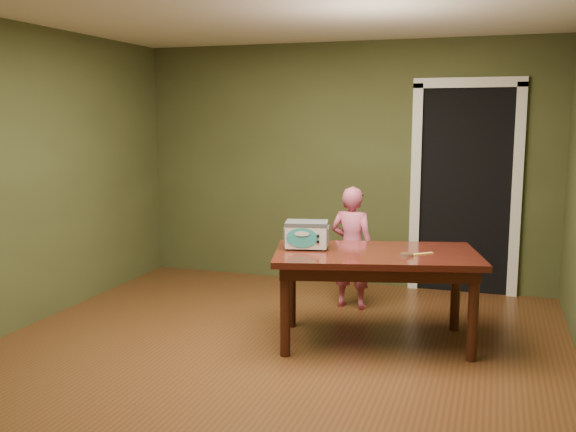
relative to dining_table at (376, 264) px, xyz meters
The scene contains 8 objects.
floor 1.18m from the dining_table, 136.63° to the right, with size 5.00×5.00×0.00m, color brown.
room_shell 1.45m from the dining_table, 136.63° to the right, with size 4.52×5.02×2.61m.
doorway 2.22m from the dining_table, 74.51° to the left, with size 1.10×0.66×2.25m.
dining_table is the anchor object (origin of this frame).
toy_oven 0.61m from the dining_table, behind, with size 0.40×0.31×0.22m.
baking_pan 0.29m from the dining_table, 18.12° to the right, with size 0.10×0.10×0.02m.
spatula 0.38m from the dining_table, ahead, with size 0.18×0.03×0.01m, color #FBE86D.
child 0.98m from the dining_table, 113.61° to the left, with size 0.43×0.28×1.17m, color #C85277.
Camera 1 is at (1.59, -4.28, 1.81)m, focal length 40.00 mm.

